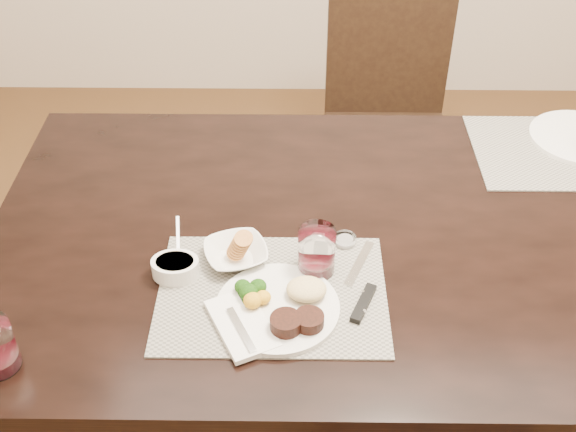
{
  "coord_description": "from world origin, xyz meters",
  "views": [
    {
      "loc": [
        -0.31,
        -1.23,
        1.79
      ],
      "look_at": [
        -0.33,
        -0.03,
        0.82
      ],
      "focal_mm": 45.0,
      "sensor_mm": 36.0,
      "label": 1
    }
  ],
  "objects_px": {
    "dinner_plate": "(283,306)",
    "steak_knife": "(362,293)",
    "wine_glass_near": "(317,253)",
    "cracker_bowl": "(236,253)",
    "chair_far": "(387,112)"
  },
  "relations": [
    {
      "from": "chair_far",
      "to": "dinner_plate",
      "type": "distance_m",
      "value": 1.26
    },
    {
      "from": "dinner_plate",
      "to": "steak_knife",
      "type": "height_order",
      "value": "dinner_plate"
    },
    {
      "from": "steak_knife",
      "to": "chair_far",
      "type": "bearing_deg",
      "value": 103.82
    },
    {
      "from": "dinner_plate",
      "to": "cracker_bowl",
      "type": "bearing_deg",
      "value": 110.2
    },
    {
      "from": "chair_far",
      "to": "steak_knife",
      "type": "height_order",
      "value": "chair_far"
    },
    {
      "from": "dinner_plate",
      "to": "wine_glass_near",
      "type": "height_order",
      "value": "wine_glass_near"
    },
    {
      "from": "chair_far",
      "to": "dinner_plate",
      "type": "relative_size",
      "value": 3.68
    },
    {
      "from": "chair_far",
      "to": "steak_knife",
      "type": "bearing_deg",
      "value": -98.91
    },
    {
      "from": "steak_knife",
      "to": "wine_glass_near",
      "type": "height_order",
      "value": "wine_glass_near"
    },
    {
      "from": "steak_knife",
      "to": "wine_glass_near",
      "type": "xyz_separation_m",
      "value": [
        -0.09,
        0.07,
        0.04
      ]
    },
    {
      "from": "chair_far",
      "to": "dinner_plate",
      "type": "height_order",
      "value": "chair_far"
    },
    {
      "from": "dinner_plate",
      "to": "cracker_bowl",
      "type": "distance_m",
      "value": 0.18
    },
    {
      "from": "dinner_plate",
      "to": "steak_knife",
      "type": "relative_size",
      "value": 1.0
    },
    {
      "from": "dinner_plate",
      "to": "steak_knife",
      "type": "distance_m",
      "value": 0.16
    },
    {
      "from": "chair_far",
      "to": "cracker_bowl",
      "type": "height_order",
      "value": "chair_far"
    }
  ]
}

